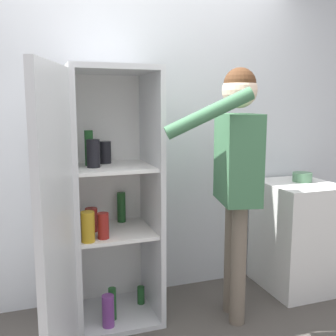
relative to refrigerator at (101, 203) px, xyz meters
The scene contains 5 objects.
wall_back 0.69m from the refrigerator, 48.09° to the left, with size 7.00×0.06×2.55m.
refrigerator is the anchor object (origin of this frame).
person 0.95m from the refrigerator, 12.79° to the right, with size 0.74×0.54×1.76m.
counter 1.68m from the refrigerator, ahead, with size 0.56×0.61×0.89m.
bowl 1.69m from the refrigerator, ahead, with size 0.16×0.16×0.08m.
Camera 1 is at (-0.78, -1.98, 1.51)m, focal length 42.00 mm.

